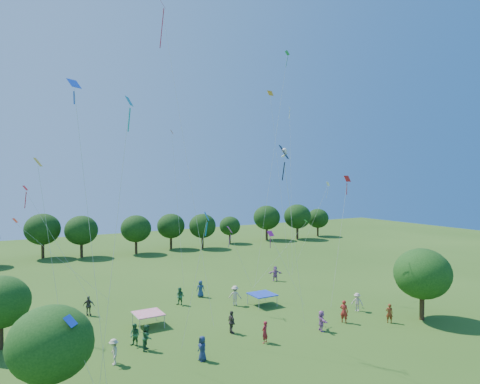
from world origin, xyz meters
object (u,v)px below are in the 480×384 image
near_tree_west (51,344)px  pirate_kite (285,157)px  tent_blue (262,294)px  tent_red_stripe (148,314)px  near_tree_north (0,302)px  near_tree_east (422,274)px  red_high_kite (170,61)px

near_tree_west → pirate_kite: bearing=-3.1°
near_tree_west → tent_blue: bearing=27.4°
near_tree_west → tent_red_stripe: (8.26, 9.88, -2.55)m
near_tree_west → near_tree_north: near_tree_west is taller
near_tree_west → near_tree_north: bearing=101.3°
near_tree_east → tent_blue: 14.18m
near_tree_east → tent_blue: near_tree_east is taller
near_tree_west → red_high_kite: red_high_kite is taller
near_tree_north → tent_blue: (21.42, -0.54, -2.30)m
near_tree_east → red_high_kite: (-19.10, 8.45, 17.14)m
pirate_kite → red_high_kite: size_ratio=0.52×
near_tree_west → near_tree_east: size_ratio=0.91×
near_tree_north → red_high_kite: (11.80, -2.24, 17.72)m
near_tree_east → tent_red_stripe: 23.02m
pirate_kite → near_tree_north: bearing=145.0°
tent_blue → near_tree_north: bearing=178.5°
near_tree_north → pirate_kite: pirate_kite is taller
tent_blue → near_tree_east: bearing=-46.9°
pirate_kite → tent_blue: bearing=64.0°
near_tree_north → red_high_kite: size_ratio=0.21×
near_tree_north → tent_red_stripe: (10.38, -0.69, -2.30)m
near_tree_east → tent_red_stripe: (-20.53, 10.00, -2.87)m
tent_red_stripe → red_high_kite: 20.13m
pirate_kite → tent_red_stripe: bearing=118.6°
tent_red_stripe → red_high_kite: (1.42, -1.56, 20.02)m
tent_red_stripe → red_high_kite: size_ratio=0.09×
near_tree_north → tent_blue: bearing=-1.5°
near_tree_west → near_tree_east: (28.79, -0.13, 0.32)m
near_tree_west → near_tree_east: 28.79m
near_tree_east → red_high_kite: bearing=156.1°
near_tree_west → pirate_kite: size_ratio=0.43×
red_high_kite → tent_blue: bearing=10.0°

